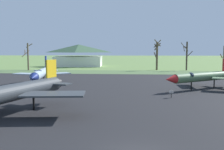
% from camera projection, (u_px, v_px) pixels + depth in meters
% --- Properties ---
extents(asphalt_apron, '(74.49, 61.67, 0.05)m').
position_uv_depth(asphalt_apron, '(136.00, 97.00, 32.13)').
color(asphalt_apron, black).
rests_on(asphalt_apron, ground).
extents(grass_verge_strip, '(134.49, 12.00, 0.06)m').
position_uv_depth(grass_verge_strip, '(135.00, 72.00, 68.66)').
color(grass_verge_strip, '#4C663C').
rests_on(grass_verge_strip, ground).
extents(jet_fighter_front_left, '(12.34, 15.72, 4.85)m').
position_uv_depth(jet_fighter_front_left, '(8.00, 93.00, 21.76)').
color(jet_fighter_front_left, '#33383D').
rests_on(jet_fighter_front_left, ground).
extents(jet_fighter_front_right, '(12.84, 11.37, 4.57)m').
position_uv_depth(jet_fighter_front_right, '(202.00, 77.00, 38.21)').
color(jet_fighter_front_right, '#4C6B47').
rests_on(jet_fighter_front_right, ground).
extents(info_placard_front_right, '(0.63, 0.37, 0.93)m').
position_uv_depth(info_placard_front_right, '(171.00, 93.00, 31.34)').
color(info_placard_front_right, black).
rests_on(info_placard_front_right, ground).
extents(jet_fighter_rear_center, '(9.72, 14.48, 4.85)m').
position_uv_depth(jet_fighter_rear_center, '(41.00, 73.00, 42.72)').
color(jet_fighter_rear_center, '#8EA3B2').
rests_on(jet_fighter_rear_center, ground).
extents(info_placard_rear_center, '(0.49, 0.34, 1.06)m').
position_uv_depth(info_placard_rear_center, '(32.00, 87.00, 36.11)').
color(info_placard_rear_center, black).
rests_on(info_placard_rear_center, ground).
extents(bare_tree_far_left, '(2.92, 2.99, 8.07)m').
position_uv_depth(bare_tree_far_left, '(28.00, 56.00, 75.25)').
color(bare_tree_far_left, brown).
rests_on(bare_tree_far_left, ground).
extents(bare_tree_left_of_center, '(2.27, 2.36, 9.25)m').
position_uv_depth(bare_tree_left_of_center, '(157.00, 54.00, 77.22)').
color(bare_tree_left_of_center, brown).
rests_on(bare_tree_left_of_center, ground).
extents(bare_tree_center, '(3.33, 3.28, 8.48)m').
position_uv_depth(bare_tree_center, '(187.00, 55.00, 75.77)').
color(bare_tree_center, '#42382D').
rests_on(bare_tree_center, ground).
extents(bare_tree_right_of_center, '(2.50, 2.99, 8.30)m').
position_uv_depth(bare_tree_right_of_center, '(224.00, 57.00, 72.51)').
color(bare_tree_right_of_center, brown).
rests_on(bare_tree_right_of_center, ground).
extents(visitor_building, '(18.74, 14.15, 8.18)m').
position_uv_depth(visitor_building, '(79.00, 55.00, 95.95)').
color(visitor_building, silver).
rests_on(visitor_building, ground).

